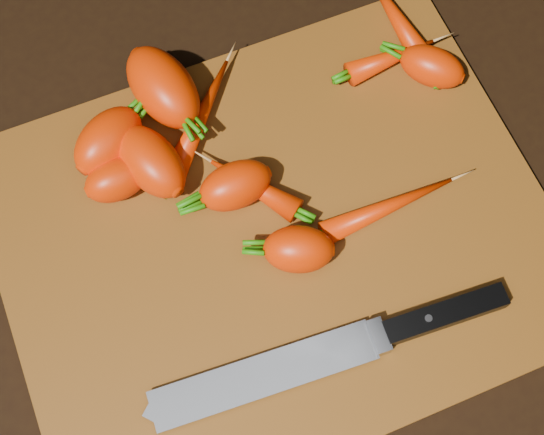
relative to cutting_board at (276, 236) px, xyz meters
name	(u,v)px	position (x,y,z in m)	size (l,w,h in m)	color
ground	(276,240)	(0.00, 0.00, -0.01)	(2.00, 2.00, 0.01)	black
cutting_board	(276,236)	(0.00, 0.00, 0.00)	(0.50, 0.40, 0.01)	brown
carrot_0	(108,141)	(-0.11, 0.14, 0.03)	(0.08, 0.05, 0.05)	#EE3002
carrot_1	(299,249)	(0.01, -0.03, 0.03)	(0.06, 0.04, 0.04)	#EE3002
carrot_2	(163,87)	(-0.05, 0.17, 0.03)	(0.10, 0.06, 0.06)	#EE3002
carrot_3	(151,161)	(-0.08, 0.10, 0.03)	(0.08, 0.05, 0.05)	#EE3002
carrot_4	(235,186)	(-0.02, 0.05, 0.03)	(0.07, 0.04, 0.04)	#EE3002
carrot_5	(117,179)	(-0.12, 0.10, 0.03)	(0.06, 0.04, 0.04)	#EE3002
carrot_6	(432,67)	(0.21, 0.10, 0.03)	(0.07, 0.04, 0.04)	#EE3002
carrot_7	(399,21)	(0.20, 0.16, 0.02)	(0.13, 0.03, 0.03)	#EE3002
carrot_8	(388,207)	(0.10, -0.02, 0.02)	(0.13, 0.02, 0.02)	#EE3002
carrot_9	(254,186)	(0.00, 0.05, 0.02)	(0.09, 0.02, 0.02)	#EE3002
carrot_10	(201,116)	(-0.02, 0.14, 0.02)	(0.13, 0.02, 0.02)	#EE3002
carrot_11	(391,58)	(0.18, 0.13, 0.02)	(0.09, 0.02, 0.02)	#EE3002
knife	(286,368)	(-0.04, -0.12, 0.01)	(0.32, 0.05, 0.02)	gray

